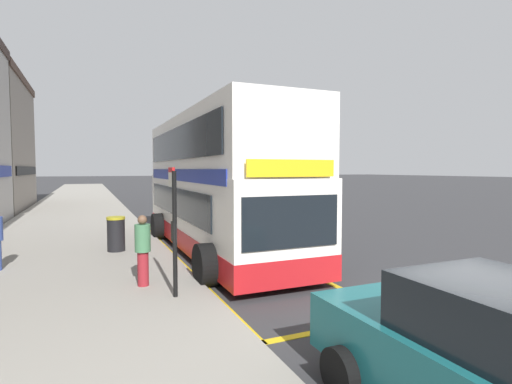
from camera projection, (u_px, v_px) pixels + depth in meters
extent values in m
plane|color=#333335|center=(162.00, 198.00, 36.24)|extent=(260.00, 260.00, 0.00)
cube|color=gray|center=(80.00, 200.00, 33.46)|extent=(6.00, 76.00, 0.14)
cube|color=white|center=(216.00, 210.00, 12.93)|extent=(2.54, 10.41, 2.30)
cube|color=white|center=(216.00, 146.00, 12.81)|extent=(2.52, 10.21, 1.90)
cube|color=red|center=(216.00, 235.00, 12.98)|extent=(2.56, 10.43, 0.60)
cube|color=navy|center=(216.00, 175.00, 12.86)|extent=(2.57, 9.58, 0.36)
cube|color=black|center=(174.00, 201.00, 12.77)|extent=(0.04, 8.33, 0.90)
cube|color=black|center=(176.00, 144.00, 12.29)|extent=(0.04, 9.16, 1.00)
cube|color=black|center=(292.00, 222.00, 8.12)|extent=(2.24, 0.04, 1.10)
cube|color=yellow|center=(292.00, 168.00, 8.06)|extent=(2.03, 0.04, 0.36)
cylinder|color=black|center=(209.00, 265.00, 9.00)|extent=(0.56, 1.00, 1.00)
cylinder|color=black|center=(310.00, 254.00, 10.08)|extent=(0.56, 1.00, 1.00)
cylinder|color=black|center=(160.00, 226.00, 15.07)|extent=(0.56, 1.00, 1.00)
cylinder|color=black|center=(227.00, 222.00, 16.14)|extent=(0.56, 1.00, 1.00)
cube|color=gold|center=(174.00, 256.00, 12.12)|extent=(0.16, 13.40, 0.01)
cube|color=gold|center=(256.00, 249.00, 13.22)|extent=(0.16, 13.40, 0.01)
cube|color=gold|center=(336.00, 328.00, 6.60)|extent=(2.94, 0.16, 0.01)
cube|color=gold|center=(175.00, 225.00, 18.74)|extent=(2.94, 0.16, 0.01)
cylinder|color=black|center=(175.00, 234.00, 7.77)|extent=(0.09, 0.09, 2.53)
cube|color=silver|center=(172.00, 180.00, 7.94)|extent=(0.05, 0.42, 0.30)
cube|color=red|center=(171.00, 170.00, 7.93)|extent=(0.05, 0.42, 0.10)
cube|color=black|center=(174.00, 232.00, 7.86)|extent=(0.06, 0.28, 0.40)
cube|color=black|center=(27.00, 171.00, 26.93)|extent=(0.08, 9.03, 0.56)
cube|color=#B2B5BA|center=(189.00, 186.00, 48.08)|extent=(1.76, 4.20, 0.72)
cube|color=black|center=(189.00, 181.00, 47.95)|extent=(1.52, 1.90, 0.60)
cylinder|color=black|center=(179.00, 188.00, 48.93)|extent=(0.22, 0.60, 0.60)
cylinder|color=black|center=(194.00, 188.00, 49.67)|extent=(0.22, 0.60, 0.60)
cylinder|color=black|center=(184.00, 189.00, 46.54)|extent=(0.22, 0.60, 0.60)
cylinder|color=black|center=(199.00, 189.00, 47.28)|extent=(0.22, 0.60, 0.60)
cube|color=#196066|center=(502.00, 380.00, 3.77)|extent=(1.76, 4.20, 0.72)
cylinder|color=black|center=(341.00, 372.00, 4.61)|extent=(0.22, 0.60, 0.60)
cylinder|color=black|center=(454.00, 344.00, 5.35)|extent=(0.22, 0.60, 0.60)
cylinder|color=maroon|center=(143.00, 269.00, 8.57)|extent=(0.24, 0.24, 0.76)
cylinder|color=#3F724C|center=(143.00, 238.00, 8.53)|extent=(0.34, 0.34, 0.60)
sphere|color=brown|center=(142.00, 220.00, 8.51)|extent=(0.20, 0.20, 0.20)
cylinder|color=black|center=(116.00, 235.00, 12.21)|extent=(0.53, 0.53, 1.00)
cylinder|color=#A5991E|center=(116.00, 218.00, 12.18)|extent=(0.56, 0.56, 0.08)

